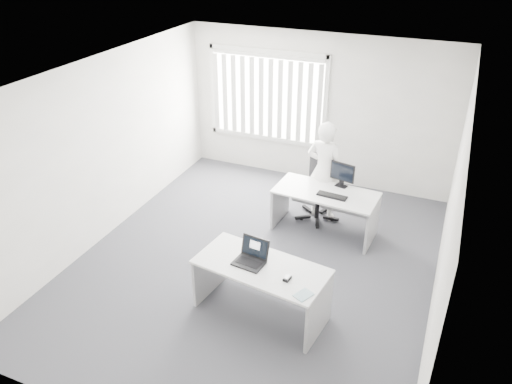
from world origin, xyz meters
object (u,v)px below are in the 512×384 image
at_px(office_chair, 319,199).
at_px(monitor, 342,175).
at_px(desk_near, 261,279).
at_px(laptop, 249,254).
at_px(desk_far, 325,203).
at_px(person, 324,171).

distance_m(office_chair, monitor, 0.72).
bearing_deg(office_chair, desk_near, -90.40).
bearing_deg(desk_near, laptop, -160.13).
distance_m(desk_far, laptop, 2.26).
height_order(desk_far, laptop, laptop).
xyz_separation_m(desk_far, person, (-0.17, 0.46, 0.33)).
bearing_deg(monitor, laptop, -89.47).
xyz_separation_m(office_chair, laptop, (-0.15, -2.61, 0.55)).
bearing_deg(desk_far, desk_near, -91.50).
xyz_separation_m(desk_near, monitor, (0.38, 2.44, 0.39)).
bearing_deg(desk_far, monitor, 62.14).
relative_size(desk_far, office_chair, 1.50).
height_order(desk_near, office_chair, office_chair).
bearing_deg(monitor, office_chair, 173.29).
relative_size(desk_near, laptop, 4.60).
bearing_deg(monitor, desk_near, -86.14).
distance_m(office_chair, laptop, 2.67).
distance_m(person, monitor, 0.39).
bearing_deg(laptop, person, 92.67).
bearing_deg(office_chair, laptop, -93.78).
bearing_deg(monitor, person, 164.48).
xyz_separation_m(person, monitor, (0.34, -0.18, 0.08)).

